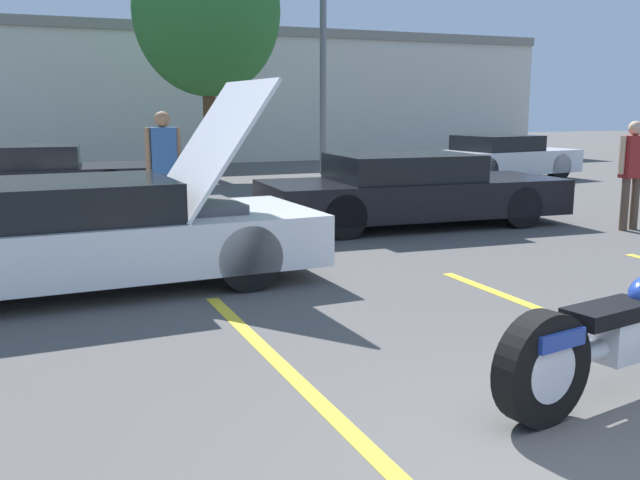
{
  "coord_description": "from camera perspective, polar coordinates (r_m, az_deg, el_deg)",
  "views": [
    {
      "loc": [
        -2.47,
        -2.02,
        1.82
      ],
      "look_at": [
        -0.35,
        2.99,
        0.8
      ],
      "focal_mm": 40.0,
      "sensor_mm": 36.0,
      "label": 1
    }
  ],
  "objects": [
    {
      "name": "parked_car_mid_right_row",
      "position": [
        11.12,
        7.27,
        3.91
      ],
      "size": [
        4.76,
        2.01,
        1.11
      ],
      "rotation": [
        0.0,
        0.0,
        -0.06
      ],
      "color": "black",
      "rests_on": "ground"
    },
    {
      "name": "parking_stripe_foreground",
      "position": [
        4.57,
        -0.12,
        -12.77
      ],
      "size": [
        0.12,
        5.3,
        0.01
      ],
      "primitive_type": "cube",
      "color": "yellow",
      "rests_on": "ground"
    },
    {
      "name": "spectator_by_show_car",
      "position": [
        10.7,
        -12.4,
        6.25
      ],
      "size": [
        0.52,
        0.23,
        1.76
      ],
      "color": "#333338",
      "rests_on": "ground"
    },
    {
      "name": "spectator_midground",
      "position": [
        11.53,
        23.74,
        5.43
      ],
      "size": [
        0.52,
        0.21,
        1.62
      ],
      "color": "brown",
      "rests_on": "ground"
    },
    {
      "name": "motorcycle",
      "position": [
        4.99,
        23.6,
        -6.77
      ],
      "size": [
        2.36,
        0.75,
        0.97
      ],
      "rotation": [
        0.0,
        0.0,
        0.18
      ],
      "color": "black",
      "rests_on": "ground"
    },
    {
      "name": "light_pole",
      "position": [
        19.72,
        0.48,
        16.82
      ],
      "size": [
        1.21,
        0.28,
        7.14
      ],
      "color": "slate",
      "rests_on": "ground"
    },
    {
      "name": "tree_background",
      "position": [
        18.57,
        -9.06,
        17.67
      ],
      "size": [
        3.63,
        3.63,
        6.24
      ],
      "color": "brown",
      "rests_on": "ground"
    },
    {
      "name": "parked_car_mid_left_row",
      "position": [
        14.66,
        -21.92,
        4.86
      ],
      "size": [
        4.49,
        2.31,
        1.11
      ],
      "rotation": [
        0.0,
        0.0,
        -0.1
      ],
      "color": "black",
      "rests_on": "ground"
    },
    {
      "name": "parking_stripe_middle",
      "position": [
        6.05,
        24.01,
        -7.78
      ],
      "size": [
        0.12,
        5.3,
        0.01
      ],
      "primitive_type": "cube",
      "color": "yellow",
      "rests_on": "ground"
    },
    {
      "name": "show_car_hood_open",
      "position": [
        7.57,
        -18.42,
        0.5
      ],
      "size": [
        4.85,
        2.0,
        2.1
      ],
      "rotation": [
        0.0,
        0.0,
        0.03
      ],
      "color": "white",
      "rests_on": "ground"
    },
    {
      "name": "far_building",
      "position": [
        24.88,
        -17.6,
        11.33
      ],
      "size": [
        32.0,
        4.2,
        4.4
      ],
      "color": "beige",
      "rests_on": "ground"
    },
    {
      "name": "parked_car_right_row",
      "position": [
        18.55,
        14.23,
        6.36
      ],
      "size": [
        4.2,
        2.23,
        1.12
      ],
      "rotation": [
        0.0,
        0.0,
        0.13
      ],
      "color": "silver",
      "rests_on": "ground"
    }
  ]
}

